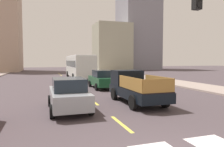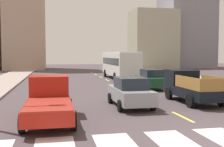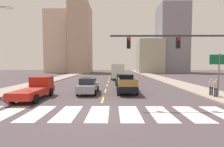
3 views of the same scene
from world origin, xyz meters
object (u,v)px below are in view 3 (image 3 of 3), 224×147
object	(u,v)px
sedan_near_left	(88,86)
traffic_signal_gantry	(193,51)
pickup_stakebed	(126,84)
city_bus	(117,70)
sedan_mid	(122,79)
pedestrian_waiting	(211,85)
pedestrian_walking	(216,87)
direction_sign_green	(219,66)
pickup_dark	(36,89)

from	to	relation	value
sedan_near_left	traffic_signal_gantry	distance (m)	10.72
pickup_stakebed	city_bus	world-z (taller)	city_bus
pickup_stakebed	sedan_mid	size ratio (longest dim) A/B	1.18
sedan_mid	pedestrian_waiting	size ratio (longest dim) A/B	2.68
sedan_mid	pedestrian_waiting	world-z (taller)	pedestrian_waiting
sedan_mid	pedestrian_walking	distance (m)	13.33
direction_sign_green	pedestrian_waiting	bearing A→B (deg)	89.17
city_bus	sedan_near_left	bearing A→B (deg)	-101.39
pickup_dark	city_bus	world-z (taller)	city_bus
pickup_dark	sedan_near_left	size ratio (longest dim) A/B	1.18
sedan_near_left	pedestrian_waiting	size ratio (longest dim) A/B	2.68
sedan_mid	pedestrian_walking	world-z (taller)	pedestrian_walking
city_bus	sedan_mid	size ratio (longest dim) A/B	2.45
sedan_mid	pedestrian_waiting	distance (m)	12.74
pickup_dark	traffic_signal_gantry	size ratio (longest dim) A/B	0.54
pickup_stakebed	traffic_signal_gantry	size ratio (longest dim) A/B	0.54
sedan_mid	pedestrian_walking	bearing A→B (deg)	-52.16
pickup_stakebed	sedan_mid	world-z (taller)	pickup_stakebed
pickup_stakebed	pickup_dark	bearing A→B (deg)	-160.39
pickup_stakebed	direction_sign_green	bearing A→B (deg)	-26.37
pickup_stakebed	pedestrian_waiting	size ratio (longest dim) A/B	3.17
traffic_signal_gantry	pedestrian_walking	size ratio (longest dim) A/B	5.85
pickup_stakebed	sedan_near_left	bearing A→B (deg)	-168.62
pickup_dark	sedan_mid	world-z (taller)	pickup_dark
city_bus	sedan_near_left	distance (m)	18.79
city_bus	pedestrian_walking	bearing A→B (deg)	-67.32
pedestrian_walking	pickup_stakebed	bearing A→B (deg)	19.79
pickup_stakebed	traffic_signal_gantry	world-z (taller)	traffic_signal_gantry
city_bus	pedestrian_walking	world-z (taller)	city_bus
traffic_signal_gantry	direction_sign_green	xyz separation A→B (m)	(3.53, 2.28, -1.19)
direction_sign_green	pedestrian_walking	distance (m)	1.93
pickup_stakebed	sedan_near_left	xyz separation A→B (m)	(-4.24, -1.04, -0.08)
sedan_mid	traffic_signal_gantry	distance (m)	14.19
sedan_near_left	pickup_dark	bearing A→B (deg)	-149.26
traffic_signal_gantry	pickup_stakebed	bearing A→B (deg)	128.23
traffic_signal_gantry	direction_sign_green	bearing A→B (deg)	32.91
sedan_near_left	pickup_stakebed	bearing A→B (deg)	15.59
pickup_stakebed	sedan_mid	bearing A→B (deg)	88.91
sedan_mid	direction_sign_green	distance (m)	13.70
traffic_signal_gantry	city_bus	bearing A→B (deg)	102.82
sedan_mid	sedan_near_left	size ratio (longest dim) A/B	1.00
pickup_dark	sedan_near_left	distance (m)	5.17
sedan_mid	traffic_signal_gantry	size ratio (longest dim) A/B	0.46
direction_sign_green	pedestrian_walking	xyz separation A→B (m)	(-0.02, 0.24, -1.92)
pickup_dark	pedestrian_waiting	bearing A→B (deg)	4.75
sedan_mid	sedan_near_left	distance (m)	8.99
pickup_stakebed	pickup_dark	distance (m)	9.45
sedan_near_left	direction_sign_green	bearing A→B (deg)	-10.05
pickup_stakebed	direction_sign_green	size ratio (longest dim) A/B	1.24
pickup_dark	city_bus	xyz separation A→B (m)	(8.14, 20.91, 1.03)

